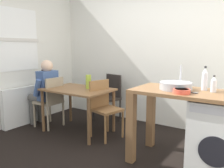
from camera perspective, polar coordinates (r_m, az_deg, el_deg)
ground_plane at (r=3.10m, az=-2.60°, el=-18.19°), size 5.46×5.46×0.00m
wall_back at (r=4.29m, az=11.39°, el=7.96°), size 4.60×0.10×2.70m
radiator at (r=4.57m, az=-21.19°, el=-5.10°), size 0.10×0.80×0.70m
dining_table at (r=3.90m, az=-8.42°, el=-2.53°), size 1.10×0.76×0.74m
chair_person_seat at (r=4.24m, az=-14.79°, el=-3.67°), size 0.40×0.40×0.90m
chair_opposite at (r=3.68m, az=-2.11°, el=-5.28°), size 0.49×0.49×0.90m
chair_spare_by_wall at (r=4.45m, az=-0.56°, el=-2.77°), size 0.48×0.48×0.90m
seated_person at (r=4.33m, az=-16.28°, el=-1.26°), size 0.50×0.51×1.20m
kitchen_counter at (r=2.88m, az=16.22°, el=-4.53°), size 1.50×0.68×0.92m
washing_machine at (r=2.88m, az=25.12°, el=-11.97°), size 0.60×0.61×0.86m
sink_basin at (r=2.86m, az=15.42°, el=-0.44°), size 0.38×0.38×0.09m
tap at (r=3.01m, az=16.58°, el=1.82°), size 0.02×0.02×0.28m
bottle_tall_green at (r=2.91m, az=21.91°, el=1.06°), size 0.07×0.07×0.28m
bottle_squat_brown at (r=2.83m, az=23.79°, el=-0.13°), size 0.06×0.06×0.19m
mixing_bowl at (r=2.63m, az=16.81°, el=-1.66°), size 0.19×0.19×0.05m
vase at (r=3.84m, az=-5.83°, el=0.56°), size 0.09×0.09×0.23m
scissors at (r=2.71m, az=18.97°, el=-1.99°), size 0.15×0.06×0.01m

